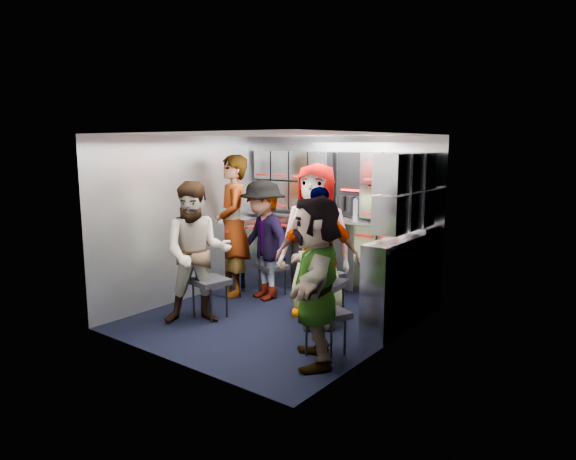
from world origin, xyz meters
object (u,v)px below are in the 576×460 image
Objects in this scene: attendant_standing at (233,226)px; attendant_arc_c at (316,240)px; attendant_arc_d at (317,258)px; jump_seat_near_right at (326,316)px; attendant_arc_b at (263,240)px; jump_seat_mid_left at (272,268)px; jump_seat_mid_right at (326,286)px; jump_seat_near_left at (210,283)px; attendant_arc_e at (315,281)px; attendant_arc_a at (197,253)px; jump_seat_center at (324,277)px.

attendant_standing is 1.04× the size of attendant_arc_c.
attendant_arc_c is 1.15× the size of attendant_arc_d.
jump_seat_near_right is 0.31× the size of attendant_arc_b.
jump_seat_mid_left is 0.30× the size of attendant_arc_d.
attendant_arc_b is (-1.15, 0.27, 0.35)m from jump_seat_mid_right.
attendant_arc_b reaches higher than jump_seat_mid_right.
attendant_arc_c is (-0.27, 0.19, 0.46)m from jump_seat_mid_right.
jump_seat_near_left is 0.30× the size of attendant_arc_b.
attendant_standing is 1.20× the size of attendant_arc_b.
attendant_arc_b reaches higher than jump_seat_near_left.
attendant_arc_c reaches higher than attendant_arc_e.
jump_seat_near_right is at bearing -41.98° from attendant_arc_a.
attendant_arc_d is 0.93m from attendant_arc_e.
attendant_arc_a is 1.34m from attendant_arc_d.
attendant_arc_a is at bearing -90.27° from jump_seat_mid_left.
jump_seat_center reaches higher than jump_seat_near_right.
attendant_arc_a reaches higher than jump_seat_center.
attendant_arc_c is (0.88, 1.05, 0.09)m from attendant_arc_a.
jump_seat_mid_right is 0.31× the size of attendant_arc_b.
attendant_arc_d is at bearing 130.51° from jump_seat_near_right.
attendant_arc_a is 1.67m from attendant_arc_e.
attendant_arc_d is at bearing -14.27° from attendant_arc_a.
jump_seat_near_right is 2.37m from attendant_standing.
attendant_arc_e is (0.51, -0.78, 0.00)m from attendant_arc_d.
attendant_arc_a is at bearing 171.31° from attendant_arc_d.
jump_seat_mid_right reaches higher than jump_seat_mid_left.
jump_seat_mid_right is 1.00× the size of jump_seat_near_right.
jump_seat_mid_right is 0.31× the size of attendant_arc_e.
attendant_arc_d is at bearing -69.08° from attendant_arc_c.
attendant_arc_b is (0.01, 0.95, 0.36)m from jump_seat_near_left.
jump_seat_near_right is at bearing -15.26° from attendant_arc_b.
jump_seat_mid_right reaches higher than jump_seat_near_right.
jump_seat_center is 0.25× the size of attendant_standing.
jump_seat_near_left is 0.43m from attendant_arc_a.
jump_seat_near_right is 0.31× the size of attendant_arc_d.
jump_seat_center is 0.95× the size of jump_seat_near_right.
attendant_arc_b is 1.23m from attendant_arc_d.
attendant_arc_c is at bearing 42.46° from attendant_standing.
jump_seat_near_left reaches higher than jump_seat_center.
attendant_arc_a is (-1.66, -0.08, 0.40)m from jump_seat_near_right.
jump_seat_center is 0.46m from jump_seat_mid_right.
attendant_arc_e is at bearing -9.43° from jump_seat_near_left.
attendant_arc_b is at bearing -163.25° from attendant_arc_e.
attendant_arc_c is at bearing -16.65° from jump_seat_mid_left.
attendant_standing reaches higher than attendant_arc_e.
attendant_arc_d is 1.00× the size of attendant_arc_e.
jump_seat_mid_right is 0.93m from jump_seat_near_right.
jump_seat_center is 1.56m from attendant_arc_a.
attendant_standing is 1.13m from attendant_arc_a.
attendant_arc_d is at bearing 176.62° from attendant_arc_e.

